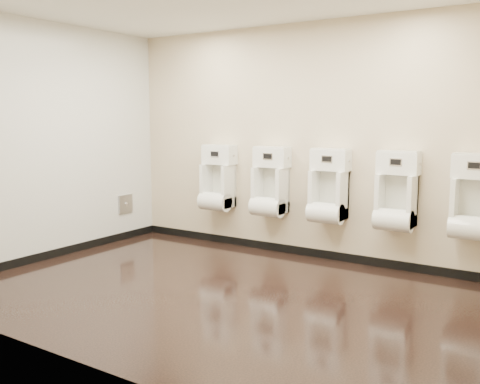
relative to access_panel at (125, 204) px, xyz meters
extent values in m
cube|color=black|center=(2.48, -1.20, -0.50)|extent=(5.00, 3.50, 0.00)
cube|color=beige|center=(2.48, 0.55, 0.90)|extent=(5.00, 0.02, 2.80)
cube|color=beige|center=(2.48, -2.95, 0.90)|extent=(5.00, 0.02, 2.80)
cube|color=beige|center=(-0.02, -1.20, 0.90)|extent=(0.02, 3.50, 2.80)
cube|color=silver|center=(-0.01, -1.20, 0.90)|extent=(0.01, 3.50, 2.80)
cube|color=black|center=(2.48, 0.54, -0.45)|extent=(5.00, 0.02, 0.10)
cube|color=black|center=(-0.01, -1.20, -0.45)|extent=(0.02, 3.50, 0.10)
cube|color=#9E9EA3|center=(0.00, 0.00, 0.00)|extent=(0.03, 0.25, 0.25)
cylinder|color=silver|center=(0.02, 0.00, 0.00)|extent=(0.02, 0.04, 0.04)
cube|color=white|center=(1.29, 0.41, 0.30)|extent=(0.40, 0.29, 0.56)
cube|color=silver|center=(1.29, 0.50, 0.34)|extent=(0.30, 0.01, 0.44)
cylinder|color=white|center=(1.29, 0.33, 0.10)|extent=(0.40, 0.24, 0.24)
cube|color=white|center=(1.29, 0.45, 0.70)|extent=(0.44, 0.21, 0.24)
cube|color=black|center=(1.29, 0.34, 0.72)|extent=(0.11, 0.01, 0.06)
cube|color=silver|center=(1.29, 0.34, 0.72)|extent=(0.13, 0.01, 0.08)
cylinder|color=silver|center=(1.52, 0.45, 0.70)|extent=(0.01, 0.03, 0.03)
cube|color=white|center=(2.08, 0.41, 0.30)|extent=(0.40, 0.29, 0.56)
cube|color=silver|center=(2.08, 0.50, 0.34)|extent=(0.30, 0.01, 0.44)
cylinder|color=white|center=(2.08, 0.33, 0.10)|extent=(0.40, 0.24, 0.24)
cube|color=white|center=(2.08, 0.45, 0.70)|extent=(0.44, 0.21, 0.24)
cube|color=black|center=(2.08, 0.34, 0.72)|extent=(0.11, 0.01, 0.06)
cube|color=silver|center=(2.08, 0.34, 0.72)|extent=(0.13, 0.01, 0.08)
cylinder|color=silver|center=(2.31, 0.45, 0.70)|extent=(0.01, 0.03, 0.03)
cube|color=white|center=(2.86, 0.41, 0.30)|extent=(0.40, 0.29, 0.56)
cube|color=silver|center=(2.86, 0.50, 0.34)|extent=(0.30, 0.01, 0.44)
cylinder|color=white|center=(2.86, 0.33, 0.10)|extent=(0.40, 0.24, 0.24)
cube|color=white|center=(2.86, 0.45, 0.70)|extent=(0.44, 0.21, 0.24)
cube|color=black|center=(2.86, 0.34, 0.72)|extent=(0.11, 0.01, 0.06)
cube|color=silver|center=(2.86, 0.34, 0.72)|extent=(0.13, 0.01, 0.08)
cylinder|color=silver|center=(3.09, 0.45, 0.70)|extent=(0.01, 0.03, 0.03)
cube|color=white|center=(3.65, 0.41, 0.30)|extent=(0.40, 0.29, 0.56)
cube|color=silver|center=(3.65, 0.50, 0.34)|extent=(0.30, 0.01, 0.44)
cylinder|color=white|center=(3.65, 0.33, 0.10)|extent=(0.40, 0.24, 0.24)
cube|color=white|center=(3.65, 0.45, 0.70)|extent=(0.44, 0.21, 0.24)
cube|color=black|center=(3.65, 0.34, 0.72)|extent=(0.11, 0.01, 0.06)
cube|color=silver|center=(3.65, 0.34, 0.72)|extent=(0.13, 0.01, 0.08)
cylinder|color=silver|center=(3.87, 0.45, 0.70)|extent=(0.01, 0.03, 0.03)
cube|color=white|center=(4.42, 0.41, 0.30)|extent=(0.40, 0.29, 0.56)
cube|color=silver|center=(4.42, 0.50, 0.34)|extent=(0.30, 0.01, 0.44)
cylinder|color=white|center=(4.42, 0.33, 0.10)|extent=(0.40, 0.24, 0.24)
cube|color=white|center=(4.42, 0.45, 0.70)|extent=(0.44, 0.21, 0.24)
cube|color=black|center=(4.42, 0.34, 0.72)|extent=(0.11, 0.01, 0.06)
cube|color=silver|center=(4.42, 0.34, 0.72)|extent=(0.13, 0.01, 0.08)
camera|label=1|loc=(5.33, -5.28, 1.18)|focal=40.00mm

